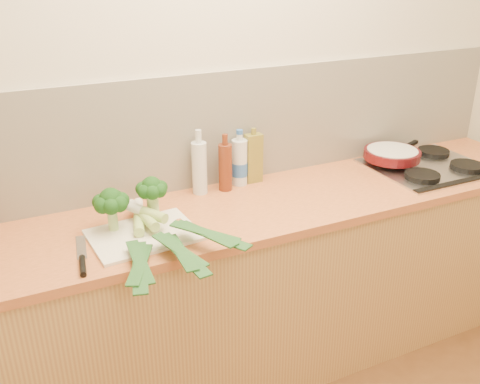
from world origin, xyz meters
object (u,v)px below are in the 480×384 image
(gas_hob, at_px, (428,166))
(chefs_knife, at_px, (82,261))
(skillet, at_px, (392,154))
(chopping_board, at_px, (144,235))

(gas_hob, bearing_deg, chefs_knife, -174.36)
(gas_hob, height_order, skillet, skillet)
(gas_hob, xyz_separation_m, chefs_knife, (-1.80, -0.18, -0.01))
(gas_hob, bearing_deg, skillet, 141.66)
(chopping_board, distance_m, skillet, 1.41)
(chopping_board, relative_size, skillet, 1.00)
(gas_hob, bearing_deg, chopping_board, -177.12)
(chopping_board, relative_size, chefs_knife, 1.32)
(chefs_knife, height_order, skillet, skillet)
(gas_hob, height_order, chefs_knife, gas_hob)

